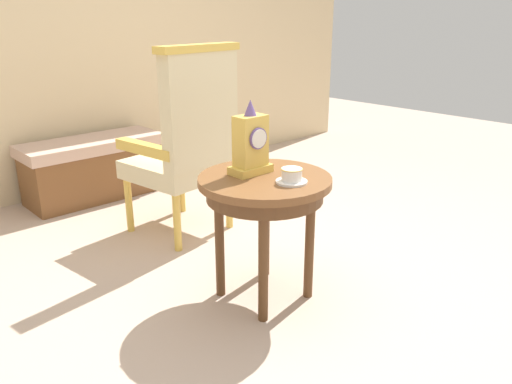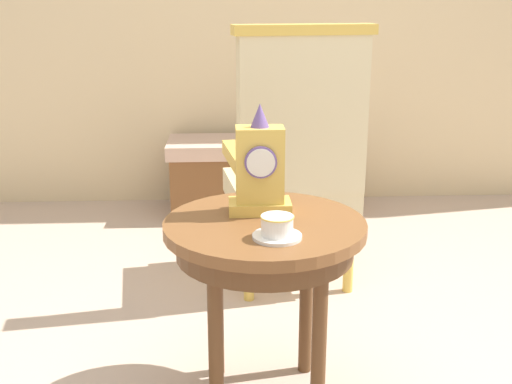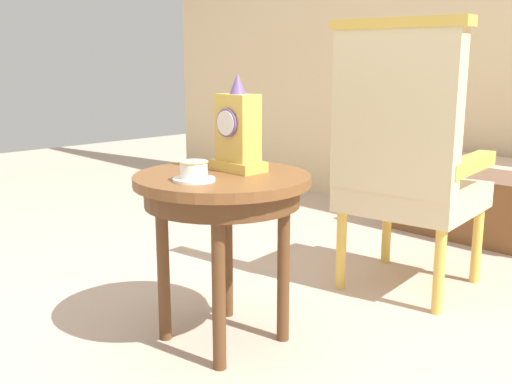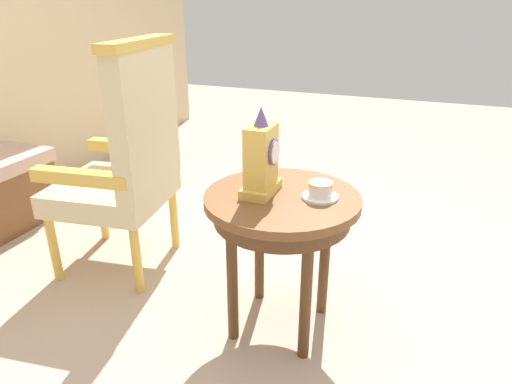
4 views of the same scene
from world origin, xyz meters
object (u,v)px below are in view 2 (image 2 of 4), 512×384
Objects in this scene: armchair at (295,156)px; window_bench at (254,175)px; teacup_left at (277,228)px; side_table at (265,247)px; mantel_clock at (260,170)px.

armchair reaches higher than window_bench.
teacup_left is at bearing -99.01° from armchair.
side_table is 0.23m from mantel_clock.
mantel_clock reaches higher than side_table.
side_table is at bearing -82.77° from mantel_clock.
mantel_clock is (-0.04, 0.22, 0.10)m from teacup_left.
window_bench is at bearing 89.15° from teacup_left.
side_table reaches higher than window_bench.
armchair reaches higher than side_table.
mantel_clock is (-0.01, 0.08, 0.22)m from side_table.
window_bench is at bearing 87.92° from mantel_clock.
window_bench is (0.05, 1.87, -0.30)m from side_table.
teacup_left is at bearing -81.01° from mantel_clock.
mantel_clock is 0.29× the size of armchair.
teacup_left reaches higher than window_bench.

